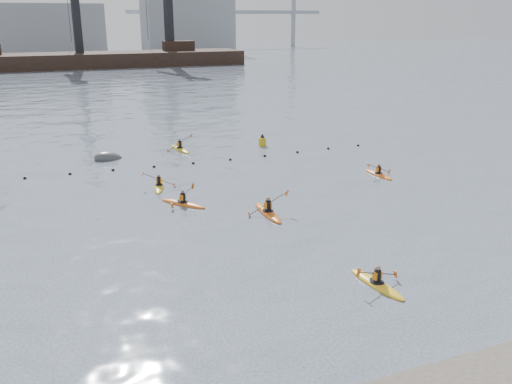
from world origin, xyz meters
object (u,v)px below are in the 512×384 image
kayaker_0 (268,212)px  kayaker_5 (180,149)px  kayaker_3 (159,186)px  kayaker_2 (183,203)px  kayaker_4 (378,174)px  nav_buoy (262,141)px  mooring_buoy (109,159)px  kayaker_1 (377,283)px

kayaker_0 → kayaker_5: bearing=94.0°
kayaker_0 → kayaker_3: (-4.73, 7.36, -0.01)m
kayaker_2 → kayaker_3: bearing=60.7°
kayaker_0 → kayaker_4: bearing=23.8°
kayaker_4 → nav_buoy: (-4.16, 11.63, 0.28)m
kayaker_4 → kayaker_5: kayaker_5 is taller
kayaker_0 → mooring_buoy: kayaker_0 is taller
kayaker_0 → nav_buoy: bearing=69.8°
kayaker_3 → kayaker_4: kayaker_3 is taller
kayaker_2 → nav_buoy: 16.31m
kayaker_0 → kayaker_1: 9.74m
kayaker_1 → kayaker_3: (-5.59, 17.06, -0.00)m
kayaker_2 → mooring_buoy: 13.10m
kayaker_0 → nav_buoy: (6.25, 15.97, 0.26)m
kayaker_0 → kayaker_3: bearing=123.9°
kayaker_0 → kayaker_3: kayaker_0 is taller
kayaker_1 → kayaker_3: size_ratio=1.03×
kayaker_5 → kayaker_0: bearing=-96.7°
kayaker_0 → kayaker_5: size_ratio=1.04×
kayaker_1 → kayaker_2: kayaker_2 is taller
kayaker_1 → mooring_buoy: (-7.74, 25.89, -0.10)m
kayaker_1 → kayaker_4: size_ratio=1.10×
kayaker_2 → mooring_buoy: size_ratio=1.27×
kayaker_1 → kayaker_2: 14.01m
kayaker_0 → kayaker_2: (-4.13, 3.39, -0.01)m
kayaker_3 → mooring_buoy: bearing=118.7°
kayaker_0 → mooring_buoy: bearing=114.2°
kayaker_0 → kayaker_3: 8.75m
kayaker_0 → kayaker_1: (0.86, -9.70, -0.01)m
kayaker_0 → kayaker_4: kayaker_0 is taller
kayaker_1 → kayaker_5: bearing=86.0°
kayaker_1 → kayaker_2: (-4.99, 13.09, -0.00)m
kayaker_4 → nav_buoy: nav_buoy is taller
kayaker_1 → kayaker_4: bearing=48.1°
kayaker_0 → kayaker_2: size_ratio=1.23×
kayaker_2 → kayaker_4: size_ratio=0.98×
kayaker_0 → kayaker_1: kayaker_0 is taller
kayaker_2 → kayaker_4: kayaker_2 is taller
kayaker_1 → kayaker_4: 16.98m
mooring_buoy → kayaker_3: bearing=-76.3°
kayaker_5 → mooring_buoy: size_ratio=1.51×
kayaker_0 → kayaker_4: size_ratio=1.21×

